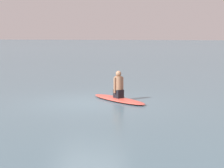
# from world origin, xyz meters

# --- Properties ---
(ground_plane) EXTENTS (400.00, 400.00, 0.00)m
(ground_plane) POSITION_xyz_m (0.00, 0.00, 0.00)
(ground_plane) COLOR slate
(surfboard) EXTENTS (2.33, 2.75, 0.11)m
(surfboard) POSITION_xyz_m (-0.71, 0.87, 0.05)
(surfboard) COLOR #D84C3F
(surfboard) RESTS_ON ground
(person_paddler) EXTENTS (0.41, 0.42, 0.98)m
(person_paddler) POSITION_xyz_m (-0.71, 0.87, 0.55)
(person_paddler) COLOR black
(person_paddler) RESTS_ON surfboard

